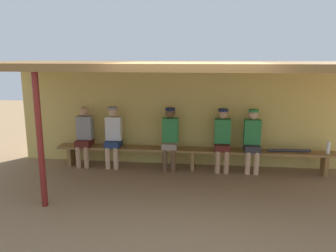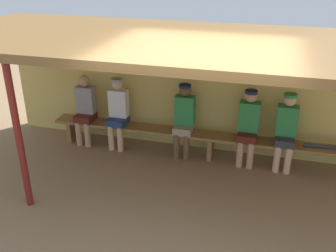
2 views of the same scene
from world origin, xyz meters
TOP-DOWN VIEW (x-y plane):
  - ground_plane at (0.00, 0.00)m, footprint 24.00×24.00m
  - back_wall at (0.00, 2.00)m, footprint 8.00×0.20m
  - dugout_roof at (0.00, 0.70)m, footprint 8.00×2.80m
  - support_post at (-2.35, -0.55)m, footprint 0.10×0.10m
  - bench at (0.00, 1.55)m, footprint 6.00×0.36m
  - player_in_red at (1.25, 1.55)m, footprint 0.34×0.42m
  - player_near_post at (-0.50, 1.55)m, footprint 0.34×0.42m
  - player_middle at (0.63, 1.55)m, footprint 0.34×0.42m
  - player_leftmost at (-2.42, 1.55)m, footprint 0.34×0.42m
  - player_with_sunglasses at (-1.76, 1.55)m, footprint 0.34×0.42m
  - water_bottle_clear at (2.77, 1.51)m, footprint 0.08×0.08m
  - baseball_bat at (2.01, 1.55)m, footprint 0.90×0.11m

SIDE VIEW (x-z plane):
  - ground_plane at x=0.00m, z-range 0.00..0.00m
  - bench at x=0.00m, z-range 0.16..0.62m
  - baseball_bat at x=2.01m, z-range 0.46..0.53m
  - water_bottle_clear at x=2.77m, z-range 0.45..0.72m
  - player_leftmost at x=-2.42m, z-range 0.06..1.40m
  - player_in_red at x=1.25m, z-range 0.07..1.42m
  - player_near_post at x=-0.50m, z-range 0.07..1.42m
  - player_middle at x=0.63m, z-range 0.07..1.42m
  - player_with_sunglasses at x=-1.76m, z-range 0.07..1.42m
  - back_wall at x=0.00m, z-range 0.00..2.20m
  - support_post at x=-2.35m, z-range 0.00..2.20m
  - dugout_roof at x=0.00m, z-range 2.20..2.32m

